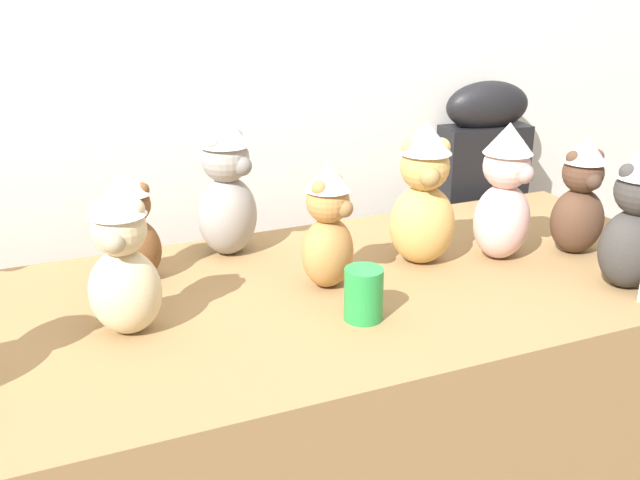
# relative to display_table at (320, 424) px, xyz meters

# --- Properties ---
(display_table) EXTENTS (1.90, 0.82, 0.70)m
(display_table) POSITION_rel_display_table_xyz_m (0.00, 0.00, 0.00)
(display_table) COLOR olive
(display_table) RESTS_ON ground_plane
(instrument_case) EXTENTS (0.29, 0.15, 1.04)m
(instrument_case) POSITION_rel_display_table_xyz_m (0.80, 0.54, 0.17)
(instrument_case) COLOR black
(instrument_case) RESTS_ON ground_plane
(teddy_bear_cocoa) EXTENTS (0.15, 0.13, 0.30)m
(teddy_bear_cocoa) POSITION_rel_display_table_xyz_m (0.68, -0.04, 0.50)
(teddy_bear_cocoa) COLOR #4C3323
(teddy_bear_cocoa) RESTS_ON display_table
(teddy_bear_charcoal) EXTENTS (0.16, 0.14, 0.32)m
(teddy_bear_charcoal) POSITION_rel_display_table_xyz_m (0.64, -0.25, 0.51)
(teddy_bear_charcoal) COLOR #383533
(teddy_bear_charcoal) RESTS_ON display_table
(teddy_bear_honey) EXTENTS (0.19, 0.17, 0.35)m
(teddy_bear_honey) POSITION_rel_display_table_xyz_m (0.29, 0.06, 0.52)
(teddy_bear_honey) COLOR tan
(teddy_bear_honey) RESTS_ON display_table
(teddy_bear_sand) EXTENTS (0.18, 0.16, 0.31)m
(teddy_bear_sand) POSITION_rel_display_table_xyz_m (-0.42, -0.03, 0.50)
(teddy_bear_sand) COLOR #CCB78E
(teddy_bear_sand) RESTS_ON display_table
(teddy_bear_ash) EXTENTS (0.21, 0.20, 0.35)m
(teddy_bear_ash) POSITION_rel_display_table_xyz_m (-0.12, 0.30, 0.52)
(teddy_bear_ash) COLOR gray
(teddy_bear_ash) RESTS_ON display_table
(teddy_bear_caramel) EXTENTS (0.17, 0.16, 0.29)m
(teddy_bear_caramel) POSITION_rel_display_table_xyz_m (0.03, 0.02, 0.49)
(teddy_bear_caramel) COLOR #B27A42
(teddy_bear_caramel) RESTS_ON display_table
(teddy_bear_chestnut) EXTENTS (0.15, 0.13, 0.26)m
(teddy_bear_chestnut) POSITION_rel_display_table_xyz_m (-0.36, 0.22, 0.48)
(teddy_bear_chestnut) COLOR brown
(teddy_bear_chestnut) RESTS_ON display_table
(teddy_bear_blush) EXTENTS (0.19, 0.18, 0.34)m
(teddy_bear_blush) POSITION_rel_display_table_xyz_m (0.48, 0.01, 0.51)
(teddy_bear_blush) COLOR beige
(teddy_bear_blush) RESTS_ON display_table
(party_cup_green) EXTENTS (0.08, 0.08, 0.11)m
(party_cup_green) POSITION_rel_display_table_xyz_m (0.03, -0.16, 0.41)
(party_cup_green) COLOR #238C3D
(party_cup_green) RESTS_ON display_table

